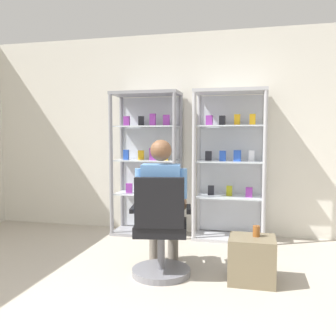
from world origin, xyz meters
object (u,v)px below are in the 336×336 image
storage_crate (252,260)px  office_chair (161,236)px  display_cabinet_left (148,163)px  seated_shopkeeper (162,199)px  display_cabinet_right (230,164)px  tea_glass (256,231)px

storage_crate → office_chair: bearing=-174.7°
display_cabinet_left → storage_crate: (1.40, -1.43, -0.76)m
seated_shopkeeper → storage_crate: bearing=-5.6°
storage_crate → display_cabinet_right: bearing=101.9°
display_cabinet_right → office_chair: (-0.53, -1.50, -0.57)m
display_cabinet_left → office_chair: size_ratio=1.98×
display_cabinet_left → office_chair: bearing=-69.3°
display_cabinet_left → storage_crate: bearing=-45.5°
office_chair → tea_glass: 0.88m
seated_shopkeeper → tea_glass: (0.90, -0.05, -0.25)m
display_cabinet_right → seated_shopkeeper: bearing=-112.7°
storage_crate → seated_shopkeeper: bearing=174.4°
display_cabinet_right → tea_glass: size_ratio=19.20×
seated_shopkeeper → storage_crate: seated_shopkeeper is taller
display_cabinet_left → tea_glass: (1.44, -1.39, -0.50)m
display_cabinet_left → seated_shopkeeper: display_cabinet_left is taller
seated_shopkeeper → storage_crate: 1.00m
office_chair → tea_glass: size_ratio=9.70×
display_cabinet_left → seated_shopkeeper: 1.47m
office_chair → seated_shopkeeper: size_ratio=0.74×
storage_crate → tea_glass: tea_glass is taller
display_cabinet_right → tea_glass: bearing=-76.4°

